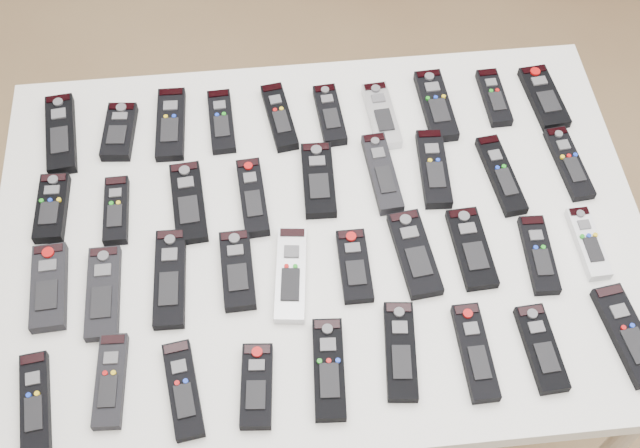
{
  "coord_description": "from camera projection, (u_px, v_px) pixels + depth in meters",
  "views": [
    {
      "loc": [
        -0.18,
        -0.9,
        2.08
      ],
      "look_at": [
        -0.1,
        -0.07,
        0.8
      ],
      "focal_mm": 45.0,
      "sensor_mm": 36.0,
      "label": 1
    }
  ],
  "objects": [
    {
      "name": "remote_32",
      "position": [
        257.0,
        386.0,
        1.36
      ],
      "size": [
        0.06,
        0.15,
        0.02
      ],
      "primitive_type": "cube",
      "rotation": [
        0.0,
        0.0,
        -0.09
      ],
      "color": "black",
      "rests_on": "table"
    },
    {
      "name": "remote_5",
      "position": [
        330.0,
        115.0,
        1.69
      ],
      "size": [
        0.06,
        0.16,
        0.02
      ],
      "primitive_type": "cube",
      "rotation": [
        0.0,
        0.0,
        0.07
      ],
      "color": "black",
      "rests_on": "table"
    },
    {
      "name": "remote_3",
      "position": [
        221.0,
        121.0,
        1.68
      ],
      "size": [
        0.06,
        0.16,
        0.02
      ],
      "primitive_type": "cube",
      "rotation": [
        0.0,
        0.0,
        0.04
      ],
      "color": "black",
      "rests_on": "table"
    },
    {
      "name": "remote_34",
      "position": [
        400.0,
        351.0,
        1.39
      ],
      "size": [
        0.07,
        0.19,
        0.02
      ],
      "primitive_type": "cube",
      "rotation": [
        0.0,
        0.0,
        -0.1
      ],
      "color": "black",
      "rests_on": "table"
    },
    {
      "name": "remote_14",
      "position": [
        318.0,
        180.0,
        1.59
      ],
      "size": [
        0.07,
        0.17,
        0.02
      ],
      "primitive_type": "cube",
      "rotation": [
        0.0,
        0.0,
        -0.03
      ],
      "color": "black",
      "rests_on": "table"
    },
    {
      "name": "remote_24",
      "position": [
        355.0,
        266.0,
        1.49
      ],
      "size": [
        0.05,
        0.15,
        0.02
      ],
      "primitive_type": "cube",
      "rotation": [
        0.0,
        0.0,
        -0.0
      ],
      "color": "black",
      "rests_on": "table"
    },
    {
      "name": "remote_7",
      "position": [
        436.0,
        105.0,
        1.7
      ],
      "size": [
        0.07,
        0.19,
        0.02
      ],
      "primitive_type": "cube",
      "rotation": [
        0.0,
        0.0,
        0.05
      ],
      "color": "black",
      "rests_on": "table"
    },
    {
      "name": "remote_19",
      "position": [
        49.0,
        287.0,
        1.46
      ],
      "size": [
        0.07,
        0.18,
        0.02
      ],
      "primitive_type": "cube",
      "rotation": [
        0.0,
        0.0,
        0.05
      ],
      "color": "black",
      "rests_on": "table"
    },
    {
      "name": "remote_2",
      "position": [
        171.0,
        124.0,
        1.67
      ],
      "size": [
        0.06,
        0.19,
        0.02
      ],
      "primitive_type": "cube",
      "rotation": [
        0.0,
        0.0,
        -0.03
      ],
      "color": "black",
      "rests_on": "table"
    },
    {
      "name": "remote_12",
      "position": [
        188.0,
        202.0,
        1.57
      ],
      "size": [
        0.07,
        0.19,
        0.02
      ],
      "primitive_type": "cube",
      "rotation": [
        0.0,
        0.0,
        0.08
      ],
      "color": "black",
      "rests_on": "table"
    },
    {
      "name": "remote_37",
      "position": [
        628.0,
        335.0,
        1.41
      ],
      "size": [
        0.08,
        0.2,
        0.02
      ],
      "primitive_type": "cube",
      "rotation": [
        0.0,
        0.0,
        0.14
      ],
      "color": "black",
      "rests_on": "table"
    },
    {
      "name": "remote_1",
      "position": [
        119.0,
        132.0,
        1.66
      ],
      "size": [
        0.07,
        0.15,
        0.02
      ],
      "primitive_type": "cube",
      "rotation": [
        0.0,
        0.0,
        -0.1
      ],
      "color": "black",
      "rests_on": "table"
    },
    {
      "name": "remote_33",
      "position": [
        329.0,
        369.0,
        1.37
      ],
      "size": [
        0.06,
        0.19,
        0.02
      ],
      "primitive_type": "cube",
      "rotation": [
        0.0,
        0.0,
        -0.07
      ],
      "color": "black",
      "rests_on": "table"
    },
    {
      "name": "remote_23",
      "position": [
        291.0,
        274.0,
        1.48
      ],
      "size": [
        0.08,
        0.2,
        0.02
      ],
      "primitive_type": "cube",
      "rotation": [
        0.0,
        0.0,
        -0.11
      ],
      "color": "#B7B7BC",
      "rests_on": "table"
    },
    {
      "name": "remote_15",
      "position": [
        382.0,
        173.0,
        1.6
      ],
      "size": [
        0.06,
        0.19,
        0.02
      ],
      "primitive_type": "cube",
      "rotation": [
        0.0,
        0.0,
        0.07
      ],
      "color": "black",
      "rests_on": "table"
    },
    {
      "name": "remote_31",
      "position": [
        183.0,
        390.0,
        1.35
      ],
      "size": [
        0.07,
        0.18,
        0.02
      ],
      "primitive_type": "cube",
      "rotation": [
        0.0,
        0.0,
        0.14
      ],
      "color": "black",
      "rests_on": "table"
    },
    {
      "name": "remote_28",
      "position": [
        588.0,
        243.0,
        1.51
      ],
      "size": [
        0.05,
        0.16,
        0.02
      ],
      "primitive_type": "cube",
      "rotation": [
        0.0,
        0.0,
        0.03
      ],
      "color": "silver",
      "rests_on": "table"
    },
    {
      "name": "remote_16",
      "position": [
        434.0,
        169.0,
        1.61
      ],
      "size": [
        0.06,
        0.19,
        0.02
      ],
      "primitive_type": "cube",
      "rotation": [
        0.0,
        0.0,
        -0.05
      ],
      "color": "black",
      "rests_on": "table"
    },
    {
      "name": "remote_36",
      "position": [
        541.0,
        348.0,
        1.4
      ],
      "size": [
        0.06,
        0.16,
        0.02
      ],
      "primitive_type": "cube",
      "rotation": [
        0.0,
        0.0,
        0.06
      ],
      "color": "black",
      "rests_on": "table"
    },
    {
      "name": "remote_13",
      "position": [
        253.0,
        197.0,
        1.57
      ],
      "size": [
        0.06,
        0.18,
        0.02
      ],
      "primitive_type": "cube",
      "rotation": [
        0.0,
        0.0,
        0.06
      ],
      "color": "black",
      "rests_on": "table"
    },
    {
      "name": "remote_6",
      "position": [
        382.0,
        116.0,
        1.68
      ],
      "size": [
        0.06,
        0.17,
        0.02
      ],
      "primitive_type": "cube",
      "rotation": [
        0.0,
        0.0,
        0.07
      ],
      "color": "#B7B7BC",
      "rests_on": "table"
    },
    {
      "name": "ground",
      "position": [
        352.0,
        356.0,
        2.24
      ],
      "size": [
        4.0,
        4.0,
        0.0
      ],
      "primitive_type": "plane",
      "color": "#95714B",
      "rests_on": "ground"
    },
    {
      "name": "table",
      "position": [
        320.0,
        245.0,
        1.59
      ],
      "size": [
        1.25,
        0.88,
        0.78
      ],
      "color": "white",
      "rests_on": "ground"
    },
    {
      "name": "remote_21",
      "position": [
        170.0,
        278.0,
        1.47
      ],
      "size": [
        0.06,
        0.2,
        0.02
      ],
      "primitive_type": "cube",
      "rotation": [
        0.0,
        0.0,
        -0.02
      ],
      "color": "black",
      "rests_on": "table"
    },
    {
      "name": "remote_25",
      "position": [
        414.0,
        254.0,
        1.5
      ],
      "size": [
        0.08,
        0.19,
        0.02
      ],
      "primitive_type": "cube",
      "rotation": [
        0.0,
        0.0,
        0.11
      ],
      "color": "black",
      "rests_on": "table"
    },
    {
      "name": "remote_20",
      "position": [
        103.0,
        293.0,
        1.46
      ],
      "size": [
        0.06,
        0.19,
        0.02
      ],
      "primitive_type": "cube",
      "rotation": [
        0.0,
        0.0,
        0.0
      ],
      "color": "black",
      "rests_on": "table"
    },
    {
      "name": "remote_18",
      "position": [
        569.0,
        163.0,
        1.62
      ],
      "size": [
        0.06,
        0.18,
        0.02
      ],
      "primitive_type": "cube",
      "rotation": [
        0.0,
        0.0,
        0.09
      ],
      "color": "black",
      "rests_on": "table"
    },
    {
      "name": "remote_22",
      "position": [
        237.0,
        270.0,
        1.48
      ],
      "size": [
        0.06,
        0.16,
        0.02
      ],
      "primitive_type": "cube",
      "rotation": [
        0.0,
        0.0,
        0.03
      ],
      "color": "black",
      "rests_on": "table"
    },
    {
      "name": "remote_27",
      "position": [
        539.0,
        255.0,
        1.5
      ],
      "size": [
        0.05,
        0.17,
        0.02
      ],
      "primitive_type": "cube",
      "rotation": [
        0.0,
        0.0,
        -0.04
      ],
      "color": "black",
      "rests_on": "table"
    },
    {
      "name": "remote_4",
      "position": [
        279.0,
        117.0,
        1.68
      ],
      "size": [
        0.07,
        0.18,
        0.02
      ],
      "primitive_type": "cube",
      "rotation": [
        0.0,
        0.0,
        0.14
      ],
      "color": "black",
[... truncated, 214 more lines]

